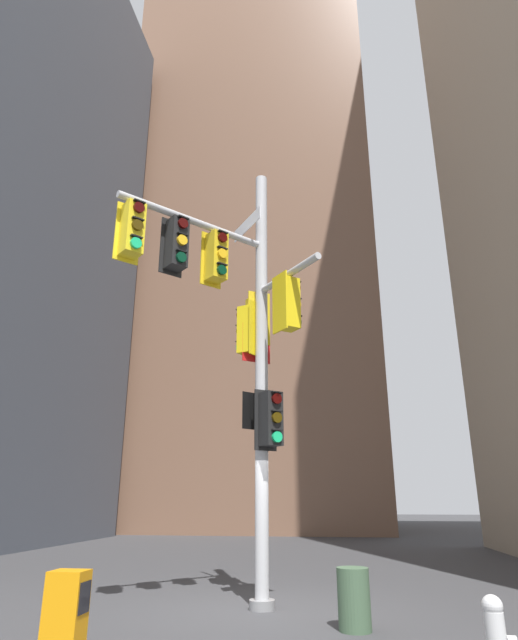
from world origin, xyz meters
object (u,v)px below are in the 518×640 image
at_px(trash_bin, 354,599).
at_px(fire_hydrant, 496,632).
at_px(newspaper_box, 65,615).
at_px(signal_pole_assembly, 240,325).

bearing_deg(trash_bin, fire_hydrant, -49.99).
height_order(fire_hydrant, newspaper_box, newspaper_box).
xyz_separation_m(fire_hydrant, trash_bin, (-1.51, 1.80, 0.01)).
bearing_deg(newspaper_box, signal_pole_assembly, 61.12).
xyz_separation_m(fire_hydrant, newspaper_box, (-5.00, -0.21, 0.08)).
relative_size(fire_hydrant, trash_bin, 0.94).
bearing_deg(fire_hydrant, signal_pole_assembly, 141.95).
height_order(signal_pole_assembly, newspaper_box, signal_pole_assembly).
xyz_separation_m(newspaper_box, trash_bin, (3.50, 2.01, -0.07)).
bearing_deg(newspaper_box, trash_bin, 29.89).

